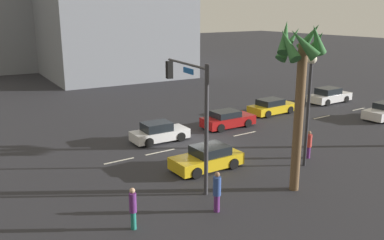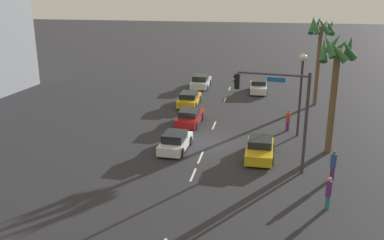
{
  "view_description": "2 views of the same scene",
  "coord_description": "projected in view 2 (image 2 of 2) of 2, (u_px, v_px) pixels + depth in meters",
  "views": [
    {
      "loc": [
        15.54,
        22.06,
        8.88
      ],
      "look_at": [
        0.08,
        -0.56,
        1.58
      ],
      "focal_mm": 39.09,
      "sensor_mm": 36.0,
      "label": 1
    },
    {
      "loc": [
        29.94,
        4.33,
        11.4
      ],
      "look_at": [
        0.25,
        -1.08,
        1.83
      ],
      "focal_mm": 39.99,
      "sensor_mm": 36.0,
      "label": 2
    }
  ],
  "objects": [
    {
      "name": "lane_stripe_2",
      "position": [
        214.0,
        125.0,
        36.24
      ],
      "size": [
        2.13,
        0.14,
        0.01
      ],
      "primitive_type": "cube",
      "color": "silver",
      "rests_on": "ground_plane"
    },
    {
      "name": "car_0",
      "position": [
        201.0,
        81.0,
        49.62
      ],
      "size": [
        4.6,
        1.96,
        1.47
      ],
      "color": "silver",
      "rests_on": "ground_plane"
    },
    {
      "name": "pedestrian_0",
      "position": [
        328.0,
        192.0,
        22.47
      ],
      "size": [
        0.42,
        0.42,
        1.85
      ],
      "color": "#1E7266",
      "rests_on": "ground_plane"
    },
    {
      "name": "palm_tree_0",
      "position": [
        336.0,
        65.0,
        28.63
      ],
      "size": [
        2.46,
        2.63,
        8.49
      ],
      "color": "brown",
      "rests_on": "ground_plane"
    },
    {
      "name": "car_2",
      "position": [
        190.0,
        117.0,
        36.48
      ],
      "size": [
        4.26,
        1.96,
        1.32
      ],
      "color": "maroon",
      "rests_on": "ground_plane"
    },
    {
      "name": "car_4",
      "position": [
        258.0,
        87.0,
        47.31
      ],
      "size": [
        4.27,
        2.01,
        1.35
      ],
      "color": "silver",
      "rests_on": "ground_plane"
    },
    {
      "name": "lane_stripe_4",
      "position": [
        193.0,
        175.0,
        26.83
      ],
      "size": [
        1.97,
        0.14,
        0.01
      ],
      "primitive_type": "cube",
      "color": "silver",
      "rests_on": "ground_plane"
    },
    {
      "name": "traffic_signal",
      "position": [
        282.0,
        105.0,
        26.28
      ],
      "size": [
        0.88,
        4.68,
        6.46
      ],
      "color": "#38383D",
      "rests_on": "ground_plane"
    },
    {
      "name": "lane_stripe_1",
      "position": [
        225.0,
        100.0,
        44.33
      ],
      "size": [
        2.03,
        0.14,
        0.01
      ],
      "primitive_type": "cube",
      "color": "silver",
      "rests_on": "ground_plane"
    },
    {
      "name": "car_1",
      "position": [
        189.0,
        99.0,
        42.23
      ],
      "size": [
        4.41,
        1.93,
        1.33
      ],
      "color": "gold",
      "rests_on": "ground_plane"
    },
    {
      "name": "ground_plane",
      "position": [
        207.0,
        143.0,
        32.27
      ],
      "size": [
        220.0,
        220.0,
        0.0
      ],
      "primitive_type": "plane",
      "color": "#28282D"
    },
    {
      "name": "lane_stripe_0",
      "position": [
        230.0,
        88.0,
        49.14
      ],
      "size": [
        1.8,
        0.14,
        0.01
      ],
      "primitive_type": "cube",
      "color": "silver",
      "rests_on": "ground_plane"
    },
    {
      "name": "pedestrian_2",
      "position": [
        333.0,
        164.0,
        25.91
      ],
      "size": [
        0.48,
        0.48,
        1.91
      ],
      "color": "#59266B",
      "rests_on": "ground_plane"
    },
    {
      "name": "palm_tree_1",
      "position": [
        321.0,
        36.0,
        40.36
      ],
      "size": [
        2.45,
        2.68,
        8.73
      ],
      "color": "brown",
      "rests_on": "ground_plane"
    },
    {
      "name": "streetlamp",
      "position": [
        301.0,
        80.0,
        32.41
      ],
      "size": [
        0.56,
        0.56,
        6.5
      ],
      "color": "#2D2D33",
      "rests_on": "ground_plane"
    },
    {
      "name": "car_3",
      "position": [
        175.0,
        142.0,
        30.7
      ],
      "size": [
        4.03,
        1.94,
        1.37
      ],
      "color": "silver",
      "rests_on": "ground_plane"
    },
    {
      "name": "lane_stripe_3",
      "position": [
        200.0,
        158.0,
        29.51
      ],
      "size": [
        2.13,
        0.14,
        0.01
      ],
      "primitive_type": "cube",
      "color": "silver",
      "rests_on": "ground_plane"
    },
    {
      "name": "pedestrian_1",
      "position": [
        288.0,
        120.0,
        34.72
      ],
      "size": [
        0.51,
        0.51,
        1.72
      ],
      "color": "#59266B",
      "rests_on": "ground_plane"
    },
    {
      "name": "car_5",
      "position": [
        260.0,
        149.0,
        29.39
      ],
      "size": [
        4.14,
        1.98,
        1.34
      ],
      "color": "gold",
      "rests_on": "ground_plane"
    }
  ]
}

